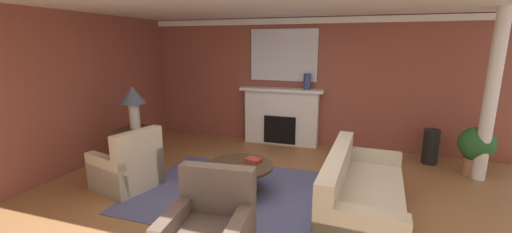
{
  "coord_description": "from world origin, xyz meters",
  "views": [
    {
      "loc": [
        1.12,
        -3.9,
        2.18
      ],
      "look_at": [
        -0.52,
        1.03,
        1.0
      ],
      "focal_mm": 22.57,
      "sensor_mm": 36.0,
      "label": 1
    }
  ],
  "objects_px": {
    "armchair_near_window": "(128,169)",
    "table_lamp": "(133,99)",
    "sofa": "(360,197)",
    "vase_mantel_right": "(307,82)",
    "mantel_mirror": "(284,55)",
    "potted_plant": "(476,147)",
    "side_table": "(137,144)",
    "fireplace": "(281,118)",
    "coffee_table": "(239,172)",
    "vase_tall_corner": "(431,147)"
  },
  "relations": [
    {
      "from": "vase_tall_corner",
      "to": "vase_mantel_right",
      "type": "height_order",
      "value": "vase_mantel_right"
    },
    {
      "from": "coffee_table",
      "to": "table_lamp",
      "type": "xyz_separation_m",
      "value": [
        -2.19,
        0.49,
        0.89
      ]
    },
    {
      "from": "fireplace",
      "to": "coffee_table",
      "type": "bearing_deg",
      "value": -89.88
    },
    {
      "from": "sofa",
      "to": "coffee_table",
      "type": "bearing_deg",
      "value": 173.78
    },
    {
      "from": "sofa",
      "to": "side_table",
      "type": "height_order",
      "value": "sofa"
    },
    {
      "from": "coffee_table",
      "to": "table_lamp",
      "type": "height_order",
      "value": "table_lamp"
    },
    {
      "from": "vase_tall_corner",
      "to": "armchair_near_window",
      "type": "bearing_deg",
      "value": -150.36
    },
    {
      "from": "fireplace",
      "to": "armchair_near_window",
      "type": "bearing_deg",
      "value": -119.98
    },
    {
      "from": "fireplace",
      "to": "potted_plant",
      "type": "bearing_deg",
      "value": -10.7
    },
    {
      "from": "fireplace",
      "to": "armchair_near_window",
      "type": "xyz_separation_m",
      "value": [
        -1.68,
        -2.92,
        -0.28
      ]
    },
    {
      "from": "sofa",
      "to": "table_lamp",
      "type": "relative_size",
      "value": 2.86
    },
    {
      "from": "sofa",
      "to": "vase_tall_corner",
      "type": "bearing_deg",
      "value": 63.76
    },
    {
      "from": "armchair_near_window",
      "to": "vase_tall_corner",
      "type": "distance_m",
      "value": 5.29
    },
    {
      "from": "table_lamp",
      "to": "vase_mantel_right",
      "type": "xyz_separation_m",
      "value": [
        2.73,
        2.02,
        0.19
      ]
    },
    {
      "from": "mantel_mirror",
      "to": "vase_tall_corner",
      "type": "height_order",
      "value": "mantel_mirror"
    },
    {
      "from": "vase_tall_corner",
      "to": "potted_plant",
      "type": "height_order",
      "value": "potted_plant"
    },
    {
      "from": "fireplace",
      "to": "sofa",
      "type": "relative_size",
      "value": 0.84
    },
    {
      "from": "armchair_near_window",
      "to": "vase_tall_corner",
      "type": "relative_size",
      "value": 1.49
    },
    {
      "from": "mantel_mirror",
      "to": "coffee_table",
      "type": "distance_m",
      "value": 3.12
    },
    {
      "from": "potted_plant",
      "to": "fireplace",
      "type": "bearing_deg",
      "value": 169.3
    },
    {
      "from": "table_lamp",
      "to": "vase_mantel_right",
      "type": "relative_size",
      "value": 2.26
    },
    {
      "from": "table_lamp",
      "to": "potted_plant",
      "type": "xyz_separation_m",
      "value": [
        5.7,
        1.4,
        -0.73
      ]
    },
    {
      "from": "mantel_mirror",
      "to": "vase_tall_corner",
      "type": "xyz_separation_m",
      "value": [
        2.92,
        -0.42,
        -1.62
      ]
    },
    {
      "from": "vase_mantel_right",
      "to": "mantel_mirror",
      "type": "bearing_deg",
      "value": 162.82
    },
    {
      "from": "side_table",
      "to": "potted_plant",
      "type": "height_order",
      "value": "potted_plant"
    },
    {
      "from": "table_lamp",
      "to": "vase_tall_corner",
      "type": "distance_m",
      "value": 5.47
    },
    {
      "from": "mantel_mirror",
      "to": "armchair_near_window",
      "type": "xyz_separation_m",
      "value": [
        -1.68,
        -3.04,
        -1.63
      ]
    },
    {
      "from": "coffee_table",
      "to": "fireplace",
      "type": "bearing_deg",
      "value": 90.12
    },
    {
      "from": "sofa",
      "to": "table_lamp",
      "type": "height_order",
      "value": "table_lamp"
    },
    {
      "from": "armchair_near_window",
      "to": "table_lamp",
      "type": "relative_size",
      "value": 1.29
    },
    {
      "from": "armchair_near_window",
      "to": "vase_mantel_right",
      "type": "xyz_separation_m",
      "value": [
        2.23,
        2.87,
        1.1
      ]
    },
    {
      "from": "sofa",
      "to": "table_lamp",
      "type": "xyz_separation_m",
      "value": [
        -3.89,
        0.68,
        0.93
      ]
    },
    {
      "from": "armchair_near_window",
      "to": "vase_mantel_right",
      "type": "height_order",
      "value": "vase_mantel_right"
    },
    {
      "from": "side_table",
      "to": "table_lamp",
      "type": "xyz_separation_m",
      "value": [
        0.0,
        0.0,
        0.82
      ]
    },
    {
      "from": "armchair_near_window",
      "to": "potted_plant",
      "type": "relative_size",
      "value": 1.16
    },
    {
      "from": "side_table",
      "to": "vase_tall_corner",
      "type": "bearing_deg",
      "value": 19.11
    },
    {
      "from": "fireplace",
      "to": "table_lamp",
      "type": "distance_m",
      "value": 3.07
    },
    {
      "from": "armchair_near_window",
      "to": "table_lamp",
      "type": "height_order",
      "value": "table_lamp"
    },
    {
      "from": "fireplace",
      "to": "vase_tall_corner",
      "type": "xyz_separation_m",
      "value": [
        2.92,
        -0.3,
        -0.26
      ]
    },
    {
      "from": "vase_mantel_right",
      "to": "potted_plant",
      "type": "xyz_separation_m",
      "value": [
        2.97,
        -0.62,
        -0.92
      ]
    },
    {
      "from": "armchair_near_window",
      "to": "potted_plant",
      "type": "distance_m",
      "value": 5.67
    },
    {
      "from": "mantel_mirror",
      "to": "fireplace",
      "type": "bearing_deg",
      "value": -90.0
    },
    {
      "from": "fireplace",
      "to": "sofa",
      "type": "xyz_separation_m",
      "value": [
        1.71,
        -2.75,
        -0.29
      ]
    },
    {
      "from": "sofa",
      "to": "armchair_near_window",
      "type": "distance_m",
      "value": 3.4
    },
    {
      "from": "sofa",
      "to": "potted_plant",
      "type": "relative_size",
      "value": 2.58
    },
    {
      "from": "mantel_mirror",
      "to": "coffee_table",
      "type": "relative_size",
      "value": 1.45
    },
    {
      "from": "vase_mantel_right",
      "to": "sofa",
      "type": "bearing_deg",
      "value": -66.7
    },
    {
      "from": "armchair_near_window",
      "to": "side_table",
      "type": "distance_m",
      "value": 0.99
    },
    {
      "from": "side_table",
      "to": "vase_tall_corner",
      "type": "xyz_separation_m",
      "value": [
        5.1,
        1.77,
        -0.08
      ]
    },
    {
      "from": "sofa",
      "to": "coffee_table",
      "type": "xyz_separation_m",
      "value": [
        -1.71,
        0.19,
        0.04
      ]
    }
  ]
}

